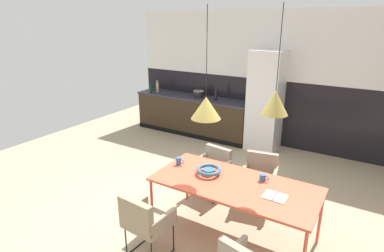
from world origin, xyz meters
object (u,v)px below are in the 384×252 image
bottle_wine_green (216,94)px  armchair_far_side (260,172)px  refrigerator_column (265,101)px  dining_table (234,186)px  mug_glass_clear (179,161)px  bottle_spice_small (157,87)px  open_book (275,197)px  bottle_oil_tall (151,89)px  pendant_lamp_over_table_far (275,103)px  armchair_by_stool (144,219)px  cooking_pot (199,94)px  pendant_lamp_over_table_near (206,108)px  mug_tall_blue (263,178)px  armchair_facing_counter (213,164)px  fruit_bowl (209,170)px

bottle_wine_green → armchair_far_side: bearing=-48.7°
refrigerator_column → dining_table: size_ratio=1.04×
armchair_far_side → mug_glass_clear: mug_glass_clear is taller
armchair_far_side → bottle_spice_small: 4.09m
open_book → bottle_oil_tall: size_ratio=1.06×
mug_glass_clear → pendant_lamp_over_table_far: size_ratio=0.11×
refrigerator_column → bottle_spice_small: 2.77m
refrigerator_column → mug_glass_clear: (-0.16, -2.97, -0.22)m
dining_table → bottle_wine_green: bearing=121.4°
open_book → mug_glass_clear: mug_glass_clear is taller
open_book → bottle_oil_tall: bearing=144.5°
bottle_oil_tall → pendant_lamp_over_table_far: (3.95, -2.81, 0.80)m
dining_table → open_book: open_book is taller
armchair_far_side → bottle_oil_tall: 4.09m
armchair_by_stool → pendant_lamp_over_table_far: pendant_lamp_over_table_far is taller
cooking_pot → pendant_lamp_over_table_far: (2.71, -3.02, 0.82)m
open_book → pendant_lamp_over_table_near: 1.27m
armchair_by_stool → open_book: (1.21, 0.82, 0.24)m
armchair_far_side → bottle_wine_green: (-1.84, 2.10, 0.53)m
bottle_wine_green → pendant_lamp_over_table_near: size_ratio=0.26×
mug_tall_blue → bottle_spice_small: 4.65m
cooking_pot → bottle_wine_green: (0.48, -0.06, 0.06)m
armchair_by_stool → mug_tall_blue: bearing=52.8°
armchair_facing_counter → bottle_oil_tall: (-2.83, 2.02, 0.52)m
dining_table → armchair_far_side: 0.92m
mug_glass_clear → bottle_wine_green: (-0.97, 2.93, 0.23)m
mug_glass_clear → cooking_pot: cooking_pot is taller
armchair_far_side → cooking_pot: bearing=-53.5°
fruit_bowl → mug_tall_blue: (0.65, 0.19, -0.01)m
armchair_facing_counter → pendant_lamp_over_table_near: (0.32, -0.85, 1.16)m
mug_tall_blue → bottle_spice_small: (-3.73, 2.76, 0.23)m
armchair_by_stool → fruit_bowl: bearing=75.0°
pendant_lamp_over_table_far → mug_tall_blue: bearing=123.0°
armchair_facing_counter → open_book: bearing=152.8°
mug_tall_blue → pendant_lamp_over_table_near: 1.11m
fruit_bowl → mug_glass_clear: 0.48m
dining_table → bottle_wine_green: size_ratio=5.95×
dining_table → bottle_oil_tall: (-3.55, 2.85, 0.29)m
armchair_far_side → bottle_oil_tall: bearing=-39.2°
open_book → mug_tall_blue: 0.38m
refrigerator_column → armchair_by_stool: refrigerator_column is taller
cooking_pot → bottle_spice_small: size_ratio=0.88×
armchair_by_stool → pendant_lamp_over_table_near: (0.30, 0.85, 1.13)m
bottle_oil_tall → bottle_spice_small: bearing=59.3°
pendant_lamp_over_table_near → armchair_by_stool: bearing=-109.4°
open_book → bottle_wine_green: bearing=127.5°
cooking_pot → bottle_wine_green: bottle_wine_green is taller
armchair_facing_counter → pendant_lamp_over_table_near: bearing=119.1°
mug_glass_clear → bottle_oil_tall: (-2.69, 2.78, 0.20)m
bottle_oil_tall → open_book: bearing=-35.5°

